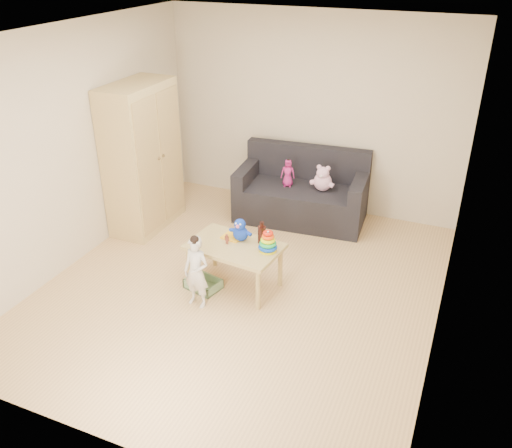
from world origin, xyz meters
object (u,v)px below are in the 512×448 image
at_px(toddler, 196,273).
at_px(sofa, 301,203).
at_px(wardrobe, 142,158).
at_px(play_table, 235,266).

bearing_deg(toddler, sofa, 88.68).
distance_m(wardrobe, sofa, 2.12).
relative_size(wardrobe, toddler, 2.44).
height_order(play_table, toddler, toddler).
bearing_deg(toddler, play_table, 72.89).
height_order(wardrobe, play_table, wardrobe).
distance_m(sofa, toddler, 2.26).
relative_size(sofa, toddler, 2.19).
bearing_deg(wardrobe, play_table, -27.44).
bearing_deg(sofa, toddler, -103.34).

